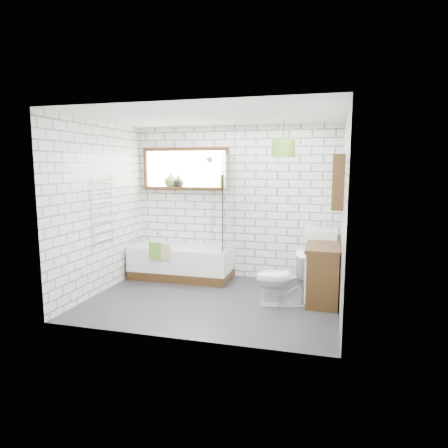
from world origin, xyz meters
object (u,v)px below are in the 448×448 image
(basin, at_px, (321,233))
(bathtub, at_px, (182,262))
(vanity, at_px, (323,269))
(toilet, at_px, (282,278))
(pendant, at_px, (283,148))

(basin, bearing_deg, bathtub, 179.58)
(bathtub, distance_m, vanity, 2.32)
(bathtub, relative_size, toilet, 2.26)
(bathtub, bearing_deg, pendant, -8.43)
(bathtub, height_order, pendant, pendant)
(toilet, bearing_deg, pendant, 176.42)
(bathtub, height_order, vanity, vanity)
(basin, height_order, pendant, pendant)
(basin, bearing_deg, toilet, -118.94)
(bathtub, relative_size, vanity, 1.20)
(vanity, bearing_deg, pendant, 172.19)
(bathtub, xyz_separation_m, toilet, (1.77, -0.85, 0.10))
(vanity, distance_m, pendant, 1.82)
(toilet, relative_size, pendant, 2.17)
(pendant, bearing_deg, basin, 22.48)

